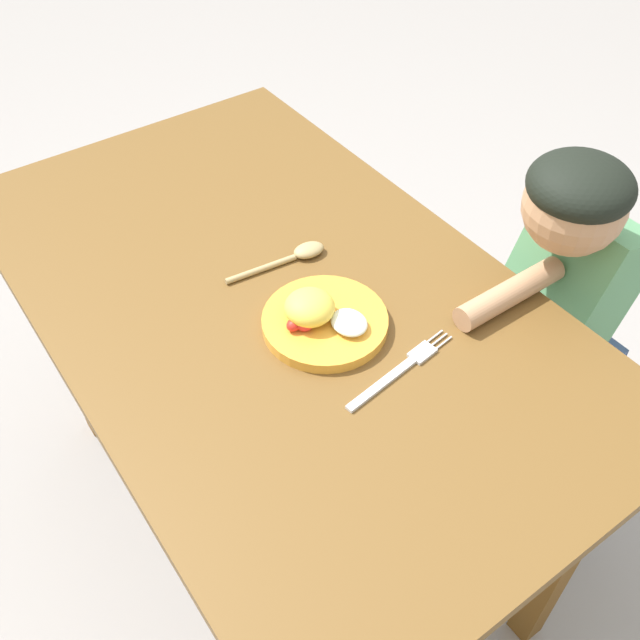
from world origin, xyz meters
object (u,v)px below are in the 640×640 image
(fork, at_px, (400,370))
(person, at_px, (548,349))
(plate, at_px, (322,318))
(spoon, at_px, (296,255))

(fork, distance_m, person, 0.48)
(plate, bearing_deg, person, 73.91)
(spoon, bearing_deg, person, -30.25)
(fork, bearing_deg, person, -6.23)
(plate, bearing_deg, spoon, 159.59)
(plate, distance_m, fork, 0.15)
(fork, xyz_separation_m, spoon, (-0.31, 0.02, 0.01))
(plate, height_order, spoon, plate)
(fork, height_order, person, person)
(plate, bearing_deg, fork, 16.67)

